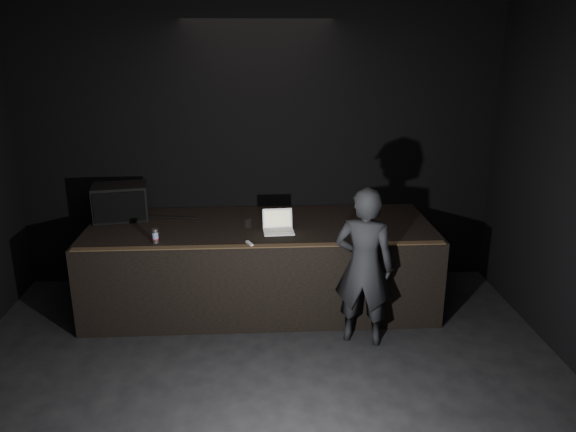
% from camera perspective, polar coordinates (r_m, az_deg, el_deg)
% --- Properties ---
extents(room_walls, '(6.10, 7.10, 3.52)m').
position_cam_1_polar(room_walls, '(3.65, -2.69, 0.63)').
color(room_walls, black).
rests_on(room_walls, ground).
extents(stage_riser, '(4.00, 1.50, 1.00)m').
position_cam_1_polar(stage_riser, '(6.73, -2.76, -4.93)').
color(stage_riser, black).
rests_on(stage_riser, ground).
extents(riser_lip, '(3.92, 0.10, 0.01)m').
position_cam_1_polar(riser_lip, '(5.89, -2.76, -3.05)').
color(riser_lip, brown).
rests_on(riser_lip, stage_riser).
extents(stage_monitor, '(0.69, 0.55, 0.42)m').
position_cam_1_polar(stage_monitor, '(7.01, -16.65, 1.38)').
color(stage_monitor, black).
rests_on(stage_monitor, stage_riser).
extents(cable, '(0.95, 0.17, 0.02)m').
position_cam_1_polar(cable, '(6.96, -12.80, -0.14)').
color(cable, black).
rests_on(cable, stage_riser).
extents(laptop, '(0.35, 0.32, 0.23)m').
position_cam_1_polar(laptop, '(6.33, -1.01, -0.99)').
color(laptop, white).
rests_on(laptop, stage_riser).
extents(beer_can, '(0.07, 0.07, 0.16)m').
position_cam_1_polar(beer_can, '(6.12, -13.33, -1.98)').
color(beer_can, silver).
rests_on(beer_can, stage_riser).
extents(plastic_cup, '(0.09, 0.09, 0.11)m').
position_cam_1_polar(plastic_cup, '(6.41, -4.10, -0.85)').
color(plastic_cup, white).
rests_on(plastic_cup, stage_riser).
extents(wii_remote, '(0.09, 0.14, 0.03)m').
position_cam_1_polar(wii_remote, '(5.94, -3.94, -2.81)').
color(wii_remote, white).
rests_on(wii_remote, stage_riser).
extents(person, '(0.71, 0.58, 1.69)m').
position_cam_1_polar(person, '(5.83, 7.72, -5.14)').
color(person, black).
rests_on(person, ground).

